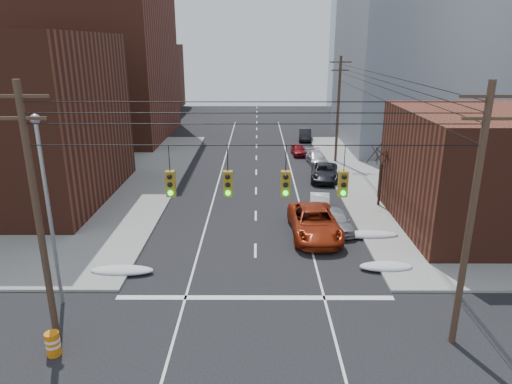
{
  "coord_description": "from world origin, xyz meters",
  "views": [
    {
      "loc": [
        0.13,
        -13.67,
        12.22
      ],
      "look_at": [
        0.03,
        14.5,
        3.0
      ],
      "focal_mm": 32.0,
      "sensor_mm": 36.0,
      "label": 1
    }
  ],
  "objects_px": {
    "parked_car_e": "(298,150)",
    "lot_car_b": "(101,168)",
    "construction_barrel": "(53,343)",
    "parked_car_d": "(317,158)",
    "lot_car_c": "(27,189)",
    "parked_car_f": "(305,135)",
    "red_pickup": "(314,222)",
    "parked_car_c": "(325,172)",
    "parked_car_a": "(337,220)",
    "lot_car_a": "(56,202)",
    "parked_car_b": "(320,205)",
    "lot_car_d": "(57,172)"
  },
  "relations": [
    {
      "from": "red_pickup",
      "to": "lot_car_c",
      "type": "xyz_separation_m",
      "value": [
        -22.76,
        7.64,
        -0.15
      ]
    },
    {
      "from": "parked_car_a",
      "to": "lot_car_b",
      "type": "relative_size",
      "value": 0.8
    },
    {
      "from": "red_pickup",
      "to": "parked_car_e",
      "type": "distance_m",
      "value": 22.95
    },
    {
      "from": "parked_car_a",
      "to": "parked_car_b",
      "type": "relative_size",
      "value": 1.0
    },
    {
      "from": "lot_car_a",
      "to": "lot_car_b",
      "type": "distance_m",
      "value": 9.86
    },
    {
      "from": "parked_car_a",
      "to": "parked_car_b",
      "type": "distance_m",
      "value": 3.36
    },
    {
      "from": "parked_car_e",
      "to": "construction_barrel",
      "type": "relative_size",
      "value": 3.54
    },
    {
      "from": "lot_car_a",
      "to": "parked_car_a",
      "type": "bearing_deg",
      "value": -76.14
    },
    {
      "from": "red_pickup",
      "to": "parked_car_e",
      "type": "height_order",
      "value": "red_pickup"
    },
    {
      "from": "construction_barrel",
      "to": "lot_car_c",
      "type": "bearing_deg",
      "value": 118.04
    },
    {
      "from": "parked_car_c",
      "to": "lot_car_b",
      "type": "distance_m",
      "value": 21.35
    },
    {
      "from": "lot_car_d",
      "to": "construction_barrel",
      "type": "bearing_deg",
      "value": -179.37
    },
    {
      "from": "red_pickup",
      "to": "parked_car_c",
      "type": "relative_size",
      "value": 1.24
    },
    {
      "from": "parked_car_e",
      "to": "parked_car_a",
      "type": "bearing_deg",
      "value": -92.04
    },
    {
      "from": "red_pickup",
      "to": "parked_car_d",
      "type": "height_order",
      "value": "red_pickup"
    },
    {
      "from": "parked_car_f",
      "to": "lot_car_c",
      "type": "distance_m",
      "value": 34.66
    },
    {
      "from": "parked_car_c",
      "to": "lot_car_c",
      "type": "distance_m",
      "value": 25.82
    },
    {
      "from": "construction_barrel",
      "to": "parked_car_d",
      "type": "bearing_deg",
      "value": 64.97
    },
    {
      "from": "parked_car_c",
      "to": "parked_car_d",
      "type": "distance_m",
      "value": 6.04
    },
    {
      "from": "parked_car_b",
      "to": "lot_car_b",
      "type": "distance_m",
      "value": 22.08
    },
    {
      "from": "parked_car_e",
      "to": "lot_car_a",
      "type": "distance_m",
      "value": 27.27
    },
    {
      "from": "parked_car_d",
      "to": "construction_barrel",
      "type": "bearing_deg",
      "value": -121.06
    },
    {
      "from": "lot_car_b",
      "to": "construction_barrel",
      "type": "bearing_deg",
      "value": 173.22
    },
    {
      "from": "lot_car_a",
      "to": "lot_car_b",
      "type": "relative_size",
      "value": 0.85
    },
    {
      "from": "lot_car_c",
      "to": "parked_car_f",
      "type": "bearing_deg",
      "value": -69.86
    },
    {
      "from": "parked_car_a",
      "to": "red_pickup",
      "type": "bearing_deg",
      "value": -156.92
    },
    {
      "from": "parked_car_d",
      "to": "parked_car_a",
      "type": "bearing_deg",
      "value": -98.77
    },
    {
      "from": "parked_car_b",
      "to": "construction_barrel",
      "type": "bearing_deg",
      "value": -121.68
    },
    {
      "from": "parked_car_b",
      "to": "lot_car_d",
      "type": "bearing_deg",
      "value": 166.97
    },
    {
      "from": "parked_car_e",
      "to": "lot_car_c",
      "type": "xyz_separation_m",
      "value": [
        -23.66,
        -15.29,
        0.15
      ]
    },
    {
      "from": "parked_car_f",
      "to": "parked_car_d",
      "type": "bearing_deg",
      "value": -84.96
    },
    {
      "from": "red_pickup",
      "to": "parked_car_d",
      "type": "distance_m",
      "value": 19.2
    },
    {
      "from": "parked_car_b",
      "to": "construction_barrel",
      "type": "xyz_separation_m",
      "value": [
        -13.04,
        -16.49,
        -0.15
      ]
    },
    {
      "from": "red_pickup",
      "to": "parked_car_b",
      "type": "xyz_separation_m",
      "value": [
        0.9,
        4.19,
        -0.25
      ]
    },
    {
      "from": "lot_car_b",
      "to": "construction_barrel",
      "type": "xyz_separation_m",
      "value": [
        6.68,
        -26.44,
        -0.33
      ]
    },
    {
      "from": "parked_car_d",
      "to": "parked_car_e",
      "type": "bearing_deg",
      "value": 106.31
    },
    {
      "from": "parked_car_a",
      "to": "parked_car_f",
      "type": "relative_size",
      "value": 0.91
    },
    {
      "from": "parked_car_c",
      "to": "parked_car_f",
      "type": "bearing_deg",
      "value": 97.68
    },
    {
      "from": "red_pickup",
      "to": "construction_barrel",
      "type": "height_order",
      "value": "red_pickup"
    },
    {
      "from": "parked_car_d",
      "to": "lot_car_b",
      "type": "bearing_deg",
      "value": -173.08
    },
    {
      "from": "lot_car_d",
      "to": "parked_car_a",
      "type": "bearing_deg",
      "value": -137.56
    },
    {
      "from": "parked_car_d",
      "to": "lot_car_c",
      "type": "bearing_deg",
      "value": -161.75
    },
    {
      "from": "red_pickup",
      "to": "parked_car_c",
      "type": "xyz_separation_m",
      "value": [
        2.5,
        12.99,
        -0.18
      ]
    },
    {
      "from": "parked_car_d",
      "to": "parked_car_e",
      "type": "height_order",
      "value": "parked_car_d"
    },
    {
      "from": "lot_car_b",
      "to": "construction_barrel",
      "type": "height_order",
      "value": "lot_car_b"
    },
    {
      "from": "parked_car_b",
      "to": "parked_car_f",
      "type": "xyz_separation_m",
      "value": [
        1.6,
        27.19,
        0.06
      ]
    },
    {
      "from": "parked_car_e",
      "to": "lot_car_b",
      "type": "bearing_deg",
      "value": -159.91
    },
    {
      "from": "parked_car_f",
      "to": "lot_car_c",
      "type": "bearing_deg",
      "value": -131.74
    },
    {
      "from": "lot_car_c",
      "to": "red_pickup",
      "type": "bearing_deg",
      "value": -131.64
    },
    {
      "from": "parked_car_d",
      "to": "lot_car_a",
      "type": "xyz_separation_m",
      "value": [
        -21.49,
        -14.76,
        0.23
      ]
    }
  ]
}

